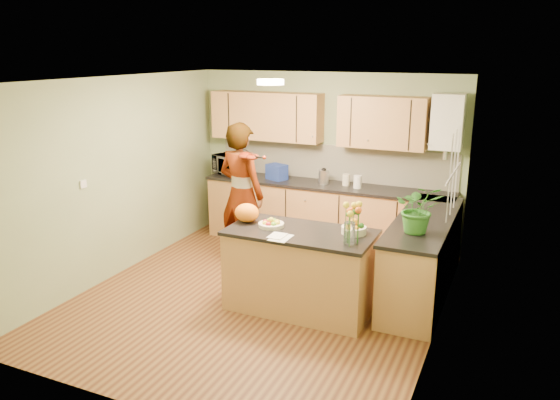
% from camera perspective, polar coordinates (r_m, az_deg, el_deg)
% --- Properties ---
extents(floor, '(4.50, 4.50, 0.00)m').
position_cam_1_polar(floor, '(6.52, -2.04, -10.06)').
color(floor, '#532B17').
rests_on(floor, ground).
extents(ceiling, '(4.00, 4.50, 0.02)m').
position_cam_1_polar(ceiling, '(5.89, -2.27, 12.46)').
color(ceiling, silver).
rests_on(ceiling, wall_back).
extents(wall_back, '(4.00, 0.02, 2.50)m').
position_cam_1_polar(wall_back, '(8.11, 4.91, 4.35)').
color(wall_back, gray).
rests_on(wall_back, floor).
extents(wall_front, '(4.00, 0.02, 2.50)m').
position_cam_1_polar(wall_front, '(4.29, -15.65, -6.46)').
color(wall_front, gray).
rests_on(wall_front, floor).
extents(wall_left, '(0.02, 4.50, 2.50)m').
position_cam_1_polar(wall_left, '(7.17, -16.64, 2.28)').
color(wall_left, gray).
rests_on(wall_left, floor).
extents(wall_right, '(0.02, 4.50, 2.50)m').
position_cam_1_polar(wall_right, '(5.53, 16.79, -1.58)').
color(wall_right, gray).
rests_on(wall_right, floor).
extents(back_counter, '(3.64, 0.62, 0.94)m').
position_cam_1_polar(back_counter, '(7.99, 4.74, -1.58)').
color(back_counter, '#A97843').
rests_on(back_counter, floor).
extents(right_counter, '(0.62, 2.24, 0.94)m').
position_cam_1_polar(right_counter, '(6.61, 14.71, -5.75)').
color(right_counter, '#A97843').
rests_on(right_counter, floor).
extents(splashback, '(3.60, 0.02, 0.52)m').
position_cam_1_polar(splashback, '(8.08, 5.54, 3.92)').
color(splashback, white).
rests_on(splashback, back_counter).
extents(upper_cabinets, '(3.20, 0.34, 0.70)m').
position_cam_1_polar(upper_cabinets, '(7.92, 3.39, 8.50)').
color(upper_cabinets, '#A97843').
rests_on(upper_cabinets, wall_back).
extents(boiler, '(0.40, 0.30, 0.86)m').
position_cam_1_polar(boiler, '(7.47, 17.11, 7.79)').
color(boiler, white).
rests_on(boiler, wall_back).
extents(window_right, '(0.01, 1.30, 1.05)m').
position_cam_1_polar(window_right, '(6.03, 17.73, 2.70)').
color(window_right, white).
rests_on(window_right, wall_right).
extents(light_switch, '(0.02, 0.09, 0.09)m').
position_cam_1_polar(light_switch, '(6.72, -19.87, 1.58)').
color(light_switch, white).
rests_on(light_switch, wall_left).
extents(ceiling_lamp, '(0.30, 0.30, 0.07)m').
position_cam_1_polar(ceiling_lamp, '(6.16, -1.00, 12.24)').
color(ceiling_lamp, '#FFEABF').
rests_on(ceiling_lamp, ceiling).
extents(peninsula_island, '(1.60, 0.82, 0.91)m').
position_cam_1_polar(peninsula_island, '(6.07, 2.12, -7.32)').
color(peninsula_island, '#A97843').
rests_on(peninsula_island, floor).
extents(fruit_dish, '(0.28, 0.28, 0.10)m').
position_cam_1_polar(fruit_dish, '(6.02, -0.92, -2.44)').
color(fruit_dish, beige).
rests_on(fruit_dish, peninsula_island).
extents(orange_bowl, '(0.27, 0.27, 0.15)m').
position_cam_1_polar(orange_bowl, '(5.85, 7.73, -2.88)').
color(orange_bowl, beige).
rests_on(orange_bowl, peninsula_island).
extents(flower_vase, '(0.27, 0.27, 0.49)m').
position_cam_1_polar(flower_vase, '(5.46, 7.33, -1.33)').
color(flower_vase, silver).
rests_on(flower_vase, peninsula_island).
extents(orange_bag, '(0.33, 0.29, 0.21)m').
position_cam_1_polar(orange_bag, '(6.19, -3.48, -1.34)').
color(orange_bag, orange).
rests_on(orange_bag, peninsula_island).
extents(papers, '(0.19, 0.26, 0.01)m').
position_cam_1_polar(papers, '(5.68, 0.09, -3.94)').
color(papers, white).
rests_on(papers, peninsula_island).
extents(violinist, '(0.78, 0.60, 1.91)m').
position_cam_1_polar(violinist, '(7.25, -4.06, 0.63)').
color(violinist, tan).
rests_on(violinist, floor).
extents(violin, '(0.67, 0.58, 0.17)m').
position_cam_1_polar(violin, '(6.84, -3.54, 4.67)').
color(violin, '#4F1804').
rests_on(violin, violinist).
extents(microwave, '(0.63, 0.53, 0.30)m').
position_cam_1_polar(microwave, '(8.47, -5.11, 3.71)').
color(microwave, white).
rests_on(microwave, back_counter).
extents(blue_box, '(0.34, 0.30, 0.23)m').
position_cam_1_polar(blue_box, '(8.09, -0.34, 2.95)').
color(blue_box, navy).
rests_on(blue_box, back_counter).
extents(kettle, '(0.15, 0.15, 0.27)m').
position_cam_1_polar(kettle, '(7.84, 4.58, 2.49)').
color(kettle, silver).
rests_on(kettle, back_counter).
extents(jar_cream, '(0.14, 0.14, 0.16)m').
position_cam_1_polar(jar_cream, '(7.79, 6.92, 2.10)').
color(jar_cream, beige).
rests_on(jar_cream, back_counter).
extents(jar_white, '(0.13, 0.13, 0.18)m').
position_cam_1_polar(jar_white, '(7.66, 8.11, 1.89)').
color(jar_white, white).
rests_on(jar_white, back_counter).
extents(potted_plant, '(0.57, 0.53, 0.53)m').
position_cam_1_polar(potted_plant, '(5.87, 14.27, -0.87)').
color(potted_plant, '#317627').
rests_on(potted_plant, right_counter).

